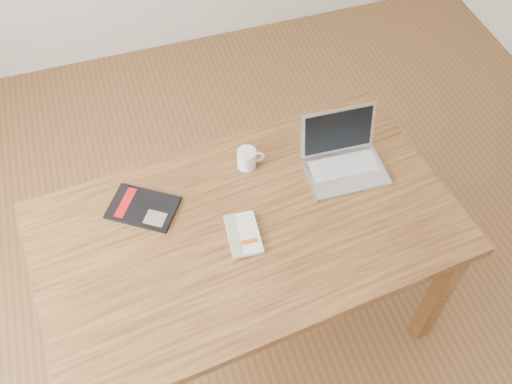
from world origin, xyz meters
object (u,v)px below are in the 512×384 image
object	(u,v)px
white_guidebook	(243,234)
black_guidebook	(143,208)
laptop	(343,157)
coffee_mug	(247,158)
desk	(248,239)

from	to	relation	value
white_guidebook	black_guidebook	xyz separation A→B (m)	(-0.31, 0.22, -0.00)
white_guidebook	black_guidebook	size ratio (longest dim) A/B	0.64
laptop	coffee_mug	xyz separation A→B (m)	(-0.34, 0.11, -0.00)
white_guidebook	coffee_mug	size ratio (longest dim) A/B	1.74
desk	laptop	bearing A→B (deg)	14.88
black_guidebook	laptop	size ratio (longest dim) A/B	0.94
white_guidebook	desk	bearing A→B (deg)	56.99
desk	laptop	distance (m)	0.47
white_guidebook	coffee_mug	xyz separation A→B (m)	(0.11, 0.30, 0.03)
desk	black_guidebook	xyz separation A→B (m)	(-0.33, 0.19, 0.10)
desk	white_guidebook	size ratio (longest dim) A/B	8.44
laptop	black_guidebook	bearing A→B (deg)	-179.17
desk	coffee_mug	xyz separation A→B (m)	(0.08, 0.26, 0.13)
coffee_mug	desk	bearing A→B (deg)	-100.71
black_guidebook	white_guidebook	bearing A→B (deg)	-91.47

